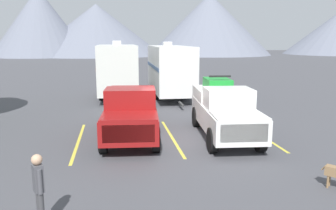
% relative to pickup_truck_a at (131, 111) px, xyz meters
% --- Properties ---
extents(ground_plane, '(240.00, 240.00, 0.00)m').
position_rel_pickup_truck_a_xyz_m(ground_plane, '(1.68, -0.68, -1.13)').
color(ground_plane, '#47474C').
extents(pickup_truck_a, '(2.59, 5.63, 2.19)m').
position_rel_pickup_truck_a_xyz_m(pickup_truck_a, '(0.00, 0.00, 0.00)').
color(pickup_truck_a, maroon).
rests_on(pickup_truck_a, ground).
extents(pickup_truck_b, '(2.47, 5.76, 2.53)m').
position_rel_pickup_truck_a_xyz_m(pickup_truck_b, '(3.88, -0.45, 0.06)').
color(pickup_truck_b, white).
rests_on(pickup_truck_b, ground).
extents(lot_stripe_a, '(0.12, 5.50, 0.01)m').
position_rel_pickup_truck_a_xyz_m(lot_stripe_a, '(-2.18, -0.27, -1.13)').
color(lot_stripe_a, gold).
rests_on(lot_stripe_a, ground).
extents(lot_stripe_b, '(0.12, 5.50, 0.01)m').
position_rel_pickup_truck_a_xyz_m(lot_stripe_b, '(1.68, -0.27, -1.13)').
color(lot_stripe_b, gold).
rests_on(lot_stripe_b, ground).
extents(lot_stripe_c, '(0.12, 5.50, 0.01)m').
position_rel_pickup_truck_a_xyz_m(lot_stripe_c, '(5.55, -0.27, -1.13)').
color(lot_stripe_c, gold).
rests_on(lot_stripe_c, ground).
extents(camper_trailer_a, '(2.69, 7.41, 4.02)m').
position_rel_pickup_truck_a_xyz_m(camper_trailer_a, '(-0.41, 10.00, 0.98)').
color(camper_trailer_a, silver).
rests_on(camper_trailer_a, ground).
extents(camper_trailer_b, '(2.58, 9.03, 3.95)m').
position_rel_pickup_truck_a_xyz_m(camper_trailer_b, '(3.29, 9.94, 0.95)').
color(camper_trailer_b, white).
rests_on(camper_trailer_b, ground).
extents(person_a, '(0.28, 0.35, 1.69)m').
position_rel_pickup_truck_a_xyz_m(person_a, '(-2.34, -6.75, -0.15)').
color(person_a, '#3F3F42').
rests_on(person_a, ground).
extents(mountain_ridge, '(158.59, 38.75, 16.83)m').
position_rel_pickup_truck_a_xyz_m(mountain_ridge, '(7.21, 78.92, 6.22)').
color(mountain_ridge, slate).
rests_on(mountain_ridge, ground).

